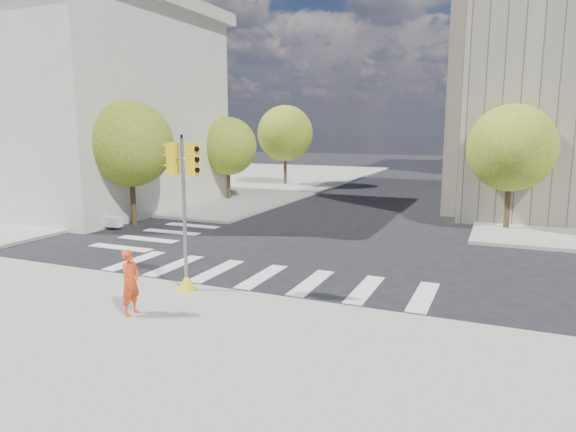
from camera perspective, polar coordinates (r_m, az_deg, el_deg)
The scene contains 15 objects.
ground at distance 19.38m, azimuth -0.02°, elevation -5.25°, with size 160.00×160.00×0.00m, color black.
sidewalk_near at distance 10.82m, azimuth -24.91°, elevation -18.42°, with size 30.00×14.00×0.15m, color gray.
sidewalk_far_left at distance 51.38m, azimuth -9.20°, elevation 4.13°, with size 28.00×40.00×0.15m, color gray.
classical_building at distance 37.22m, azimuth -24.70°, elevation 11.09°, with size 19.00×15.00×12.70m.
tree_lw_near at distance 27.73m, azimuth -17.13°, elevation 7.66°, with size 4.40×4.40×6.41m.
tree_lw_mid at distance 35.98m, azimuth -6.72°, elevation 7.71°, with size 4.00×4.00×5.77m.
tree_lw_far at distance 44.91m, azimuth -0.32°, elevation 9.17°, with size 4.80×4.80×6.95m.
tree_re_near at distance 27.23m, azimuth 23.59°, elevation 6.93°, with size 4.20×4.20×6.16m.
tree_re_mid at distance 39.21m, azimuth 23.57°, elevation 8.00°, with size 4.60×4.60×6.66m.
tree_re_far at distance 51.22m, azimuth 23.50°, elevation 7.69°, with size 4.00×4.00×5.88m.
lamp_near at distance 31.22m, azimuth 24.56°, elevation 8.10°, with size 0.35×0.18×8.11m.
lamp_far at distance 45.21m, azimuth 24.21°, elevation 8.38°, with size 0.35×0.18×8.11m.
traffic_signal at distance 15.61m, azimuth -11.41°, elevation -1.06°, with size 1.08×0.56×4.69m.
photographer at distance 14.17m, azimuth -17.08°, elevation -7.05°, with size 0.64×0.42×1.76m, color red.
planter_wall at distance 28.91m, azimuth -22.37°, elevation -0.16°, with size 6.00×0.40×0.50m, color silver.
Camera 1 is at (7.35, -17.21, 5.03)m, focal length 32.00 mm.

